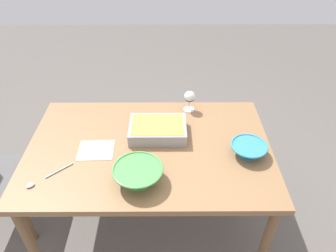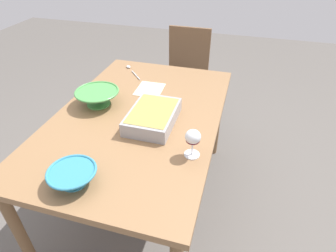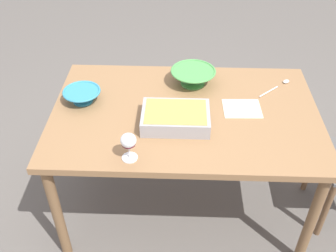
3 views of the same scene
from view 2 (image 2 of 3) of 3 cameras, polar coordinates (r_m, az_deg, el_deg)
The scene contains 9 objects.
ground_plane at distance 2.15m, azimuth -4.84°, elevation -14.41°, with size 8.00×8.00×0.00m, color #5B5651.
dining_table at distance 1.69m, azimuth -5.95°, elevation 0.24°, with size 1.45×0.93×0.74m.
chair at distance 2.67m, azimuth 3.61°, elevation 10.05°, with size 0.40×0.40×0.91m.
wine_glass at distance 1.30m, azimuth 5.04°, elevation -2.58°, with size 0.08×0.08×0.14m.
casserole_dish at distance 1.55m, azimuth -3.09°, elevation 2.09°, with size 0.35×0.24×0.08m.
mixing_bowl at distance 1.77m, azimuth -14.00°, elevation 5.73°, with size 0.26×0.26×0.09m.
small_bowl at distance 1.27m, azimuth -18.68°, elevation -9.48°, with size 0.21×0.21×0.07m.
serving_spoon at distance 2.19m, azimuth -7.47°, elevation 11.22°, with size 0.21×0.19×0.01m.
napkin at distance 1.91m, azimuth -3.71°, elevation 7.40°, with size 0.20×0.17×0.00m, color beige.
Camera 2 is at (-1.27, -0.55, 1.64)m, focal length 30.21 mm.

